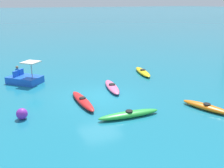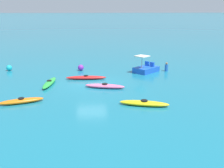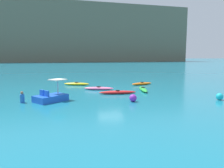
{
  "view_description": "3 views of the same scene",
  "coord_description": "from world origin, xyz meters",
  "px_view_note": "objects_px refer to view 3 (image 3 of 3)",
  "views": [
    {
      "loc": [
        13.55,
        -6.34,
        5.75
      ],
      "look_at": [
        -0.28,
        1.07,
        0.64
      ],
      "focal_mm": 40.32,
      "sensor_mm": 36.0,
      "label": 1
    },
    {
      "loc": [
        0.22,
        21.71,
        6.03
      ],
      "look_at": [
        -1.59,
        1.38,
        0.29
      ],
      "focal_mm": 43.77,
      "sensor_mm": 36.0,
      "label": 2
    },
    {
      "loc": [
        -3.41,
        -20.7,
        3.49
      ],
      "look_at": [
        0.38,
        1.46,
        0.59
      ],
      "focal_mm": 34.51,
      "sensor_mm": 36.0,
      "label": 3
    }
  ],
  "objects_px": {
    "kayak_red": "(118,92)",
    "pedal_boat_blue": "(51,97)",
    "kayak_green": "(143,89)",
    "kayak_pink": "(99,88)",
    "kayak_yellow": "(77,84)",
    "buoy_cyan": "(220,97)",
    "person_near_shore": "(22,98)",
    "buoy_purple": "(133,98)",
    "kayak_orange": "(142,84)"
  },
  "relations": [
    {
      "from": "kayak_orange",
      "to": "person_near_shore",
      "type": "relative_size",
      "value": 3.3
    },
    {
      "from": "kayak_red",
      "to": "kayak_pink",
      "type": "height_order",
      "value": "same"
    },
    {
      "from": "kayak_pink",
      "to": "kayak_green",
      "type": "bearing_deg",
      "value": -16.98
    },
    {
      "from": "kayak_green",
      "to": "buoy_purple",
      "type": "distance_m",
      "value": 5.54
    },
    {
      "from": "pedal_boat_blue",
      "to": "kayak_green",
      "type": "bearing_deg",
      "value": 23.13
    },
    {
      "from": "pedal_boat_blue",
      "to": "person_near_shore",
      "type": "bearing_deg",
      "value": -174.05
    },
    {
      "from": "kayak_green",
      "to": "buoy_cyan",
      "type": "xyz_separation_m",
      "value": [
        4.62,
        -5.52,
        0.12
      ]
    },
    {
      "from": "kayak_pink",
      "to": "pedal_boat_blue",
      "type": "bearing_deg",
      "value": -130.39
    },
    {
      "from": "kayak_green",
      "to": "buoy_purple",
      "type": "height_order",
      "value": "buoy_purple"
    },
    {
      "from": "buoy_purple",
      "to": "buoy_cyan",
      "type": "bearing_deg",
      "value": -4.39
    },
    {
      "from": "kayak_red",
      "to": "pedal_boat_blue",
      "type": "bearing_deg",
      "value": -158.36
    },
    {
      "from": "kayak_red",
      "to": "person_near_shore",
      "type": "relative_size",
      "value": 3.98
    },
    {
      "from": "kayak_green",
      "to": "kayak_red",
      "type": "bearing_deg",
      "value": -154.03
    },
    {
      "from": "kayak_yellow",
      "to": "person_near_shore",
      "type": "relative_size",
      "value": 3.66
    },
    {
      "from": "pedal_boat_blue",
      "to": "buoy_cyan",
      "type": "relative_size",
      "value": 4.99
    },
    {
      "from": "pedal_boat_blue",
      "to": "buoy_purple",
      "type": "distance_m",
      "value": 6.41
    },
    {
      "from": "kayak_pink",
      "to": "pedal_boat_blue",
      "type": "relative_size",
      "value": 1.14
    },
    {
      "from": "person_near_shore",
      "to": "kayak_pink",
      "type": "bearing_deg",
      "value": 39.6
    },
    {
      "from": "kayak_orange",
      "to": "kayak_yellow",
      "type": "relative_size",
      "value": 0.9
    },
    {
      "from": "kayak_orange",
      "to": "buoy_cyan",
      "type": "distance_m",
      "value": 10.43
    },
    {
      "from": "kayak_yellow",
      "to": "buoy_cyan",
      "type": "bearing_deg",
      "value": -44.35
    },
    {
      "from": "kayak_orange",
      "to": "person_near_shore",
      "type": "xyz_separation_m",
      "value": [
        -12.02,
        -8.28,
        0.22
      ]
    },
    {
      "from": "kayak_pink",
      "to": "buoy_purple",
      "type": "distance_m",
      "value": 6.62
    },
    {
      "from": "pedal_boat_blue",
      "to": "buoy_cyan",
      "type": "distance_m",
      "value": 13.45
    },
    {
      "from": "kayak_red",
      "to": "buoy_cyan",
      "type": "xyz_separation_m",
      "value": [
        7.55,
        -4.09,
        0.12
      ]
    },
    {
      "from": "buoy_cyan",
      "to": "person_near_shore",
      "type": "bearing_deg",
      "value": 174.13
    },
    {
      "from": "buoy_cyan",
      "to": "buoy_purple",
      "type": "bearing_deg",
      "value": 175.61
    },
    {
      "from": "kayak_yellow",
      "to": "person_near_shore",
      "type": "distance_m",
      "value": 10.3
    },
    {
      "from": "kayak_pink",
      "to": "person_near_shore",
      "type": "distance_m",
      "value": 8.28
    },
    {
      "from": "person_near_shore",
      "to": "kayak_yellow",
      "type": "bearing_deg",
      "value": 66.33
    },
    {
      "from": "kayak_red",
      "to": "buoy_cyan",
      "type": "bearing_deg",
      "value": -28.42
    },
    {
      "from": "kayak_pink",
      "to": "buoy_cyan",
      "type": "height_order",
      "value": "buoy_cyan"
    },
    {
      "from": "kayak_red",
      "to": "person_near_shore",
      "type": "distance_m",
      "value": 8.24
    },
    {
      "from": "buoy_cyan",
      "to": "kayak_yellow",
      "type": "bearing_deg",
      "value": 135.65
    },
    {
      "from": "buoy_cyan",
      "to": "person_near_shore",
      "type": "relative_size",
      "value": 0.64
    },
    {
      "from": "kayak_orange",
      "to": "kayak_yellow",
      "type": "height_order",
      "value": "same"
    },
    {
      "from": "kayak_red",
      "to": "kayak_yellow",
      "type": "height_order",
      "value": "same"
    },
    {
      "from": "pedal_boat_blue",
      "to": "buoy_cyan",
      "type": "xyz_separation_m",
      "value": [
        13.33,
        -1.8,
        -0.06
      ]
    },
    {
      "from": "kayak_orange",
      "to": "pedal_boat_blue",
      "type": "height_order",
      "value": "pedal_boat_blue"
    },
    {
      "from": "kayak_red",
      "to": "buoy_cyan",
      "type": "height_order",
      "value": "buoy_cyan"
    },
    {
      "from": "kayak_yellow",
      "to": "pedal_boat_blue",
      "type": "xyz_separation_m",
      "value": [
        -2.06,
        -9.21,
        0.17
      ]
    },
    {
      "from": "kayak_orange",
      "to": "kayak_red",
      "type": "height_order",
      "value": "same"
    },
    {
      "from": "kayak_orange",
      "to": "kayak_green",
      "type": "xyz_separation_m",
      "value": [
        -1.24,
        -4.34,
        -0.0
      ]
    },
    {
      "from": "kayak_red",
      "to": "buoy_purple",
      "type": "relative_size",
      "value": 5.99
    },
    {
      "from": "kayak_red",
      "to": "pedal_boat_blue",
      "type": "height_order",
      "value": "pedal_boat_blue"
    },
    {
      "from": "kayak_pink",
      "to": "buoy_cyan",
      "type": "relative_size",
      "value": 5.7
    },
    {
      "from": "kayak_pink",
      "to": "buoy_cyan",
      "type": "xyz_separation_m",
      "value": [
        9.02,
        -6.86,
        0.12
      ]
    },
    {
      "from": "kayak_pink",
      "to": "kayak_yellow",
      "type": "distance_m",
      "value": 4.72
    },
    {
      "from": "kayak_red",
      "to": "buoy_cyan",
      "type": "relative_size",
      "value": 6.26
    },
    {
      "from": "kayak_yellow",
      "to": "person_near_shore",
      "type": "bearing_deg",
      "value": -113.67
    }
  ]
}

